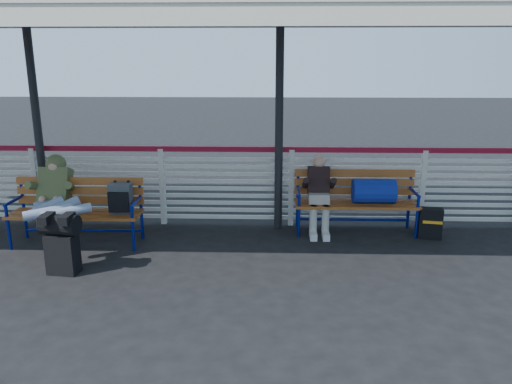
{
  "coord_description": "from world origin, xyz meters",
  "views": [
    {
      "loc": [
        1.7,
        -5.56,
        2.5
      ],
      "look_at": [
        1.49,
        1.0,
        0.77
      ],
      "focal_mm": 35.0,
      "sensor_mm": 36.0,
      "label": 1
    }
  ],
  "objects_px": {
    "luggage_stack": "(61,242)",
    "suitcase_side": "(430,223)",
    "bench_left": "(88,203)",
    "bench_right": "(365,193)",
    "traveler_man": "(55,204)",
    "companion_person": "(319,194)"
  },
  "relations": [
    {
      "from": "bench_right",
      "to": "traveler_man",
      "type": "height_order",
      "value": "traveler_man"
    },
    {
      "from": "bench_right",
      "to": "companion_person",
      "type": "bearing_deg",
      "value": -177.24
    },
    {
      "from": "luggage_stack",
      "to": "companion_person",
      "type": "xyz_separation_m",
      "value": [
        3.21,
        1.6,
        0.19
      ]
    },
    {
      "from": "luggage_stack",
      "to": "suitcase_side",
      "type": "height_order",
      "value": "luggage_stack"
    },
    {
      "from": "bench_right",
      "to": "traveler_man",
      "type": "relative_size",
      "value": 1.1
    },
    {
      "from": "luggage_stack",
      "to": "companion_person",
      "type": "distance_m",
      "value": 3.59
    },
    {
      "from": "companion_person",
      "to": "bench_left",
      "type": "bearing_deg",
      "value": -170.15
    },
    {
      "from": "luggage_stack",
      "to": "bench_left",
      "type": "distance_m",
      "value": 1.05
    },
    {
      "from": "luggage_stack",
      "to": "bench_right",
      "type": "relative_size",
      "value": 0.41
    },
    {
      "from": "bench_left",
      "to": "traveler_man",
      "type": "height_order",
      "value": "traveler_man"
    },
    {
      "from": "luggage_stack",
      "to": "bench_right",
      "type": "xyz_separation_m",
      "value": [
        3.89,
        1.63,
        0.2
      ]
    },
    {
      "from": "bench_left",
      "to": "bench_right",
      "type": "relative_size",
      "value": 1.0
    },
    {
      "from": "bench_left",
      "to": "suitcase_side",
      "type": "distance_m",
      "value": 4.87
    },
    {
      "from": "luggage_stack",
      "to": "traveler_man",
      "type": "xyz_separation_m",
      "value": [
        -0.35,
        0.69,
        0.27
      ]
    },
    {
      "from": "luggage_stack",
      "to": "traveler_man",
      "type": "distance_m",
      "value": 0.81
    },
    {
      "from": "bench_right",
      "to": "companion_person",
      "type": "xyz_separation_m",
      "value": [
        -0.69,
        -0.03,
        -0.01
      ]
    },
    {
      "from": "luggage_stack",
      "to": "suitcase_side",
      "type": "xyz_separation_m",
      "value": [
        4.81,
        1.4,
        -0.18
      ]
    },
    {
      "from": "bench_left",
      "to": "companion_person",
      "type": "xyz_separation_m",
      "value": [
        3.24,
        0.56,
        0.02
      ]
    },
    {
      "from": "luggage_stack",
      "to": "suitcase_side",
      "type": "distance_m",
      "value": 5.01
    },
    {
      "from": "bench_right",
      "to": "bench_left",
      "type": "bearing_deg",
      "value": -171.37
    },
    {
      "from": "bench_right",
      "to": "suitcase_side",
      "type": "xyz_separation_m",
      "value": [
        0.91,
        -0.24,
        -0.38
      ]
    },
    {
      "from": "bench_left",
      "to": "luggage_stack",
      "type": "bearing_deg",
      "value": -88.0
    }
  ]
}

